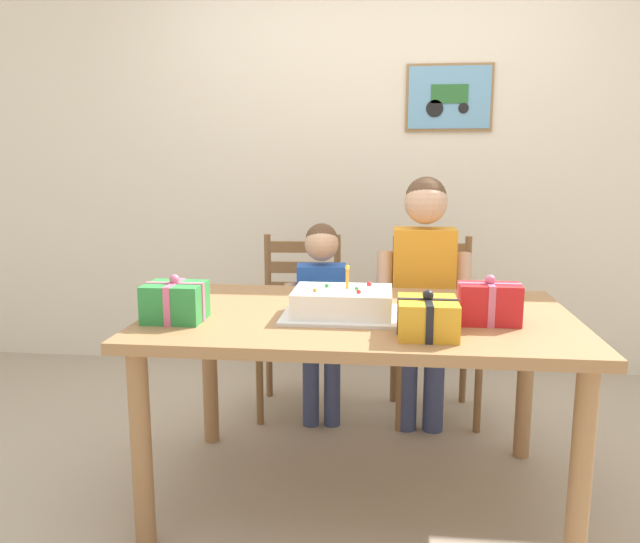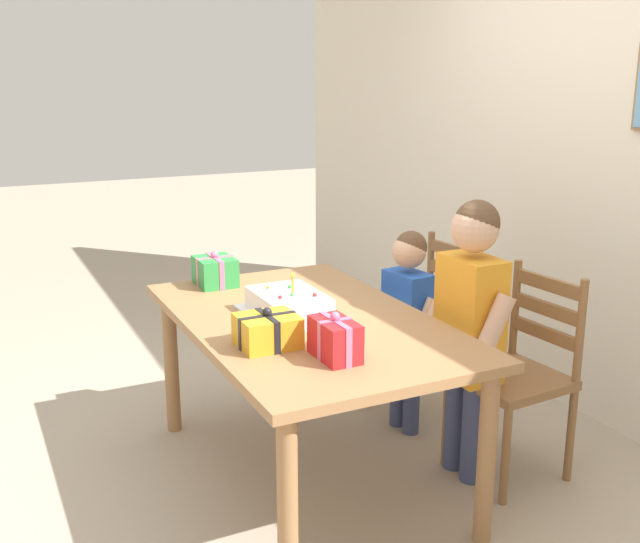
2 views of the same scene
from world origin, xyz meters
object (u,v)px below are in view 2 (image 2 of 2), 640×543
gift_box_corner_small (335,339)px  child_younger (407,312)px  dining_table (307,338)px  gift_box_red_large (215,271)px  gift_box_beside_cake (267,331)px  chair_left (429,327)px  child_older (470,313)px  birthday_cake (289,305)px  chair_right (518,373)px

gift_box_corner_small → child_younger: (-0.67, 0.74, -0.20)m
dining_table → gift_box_corner_small: (0.46, -0.10, 0.16)m
gift_box_red_large → gift_box_beside_cake: 0.90m
chair_left → child_older: bearing=-19.8°
birthday_cake → gift_box_beside_cake: birthday_cake is taller
chair_right → child_younger: 0.62m
gift_box_corner_small → chair_right: (-0.11, 0.96, -0.35)m
dining_table → gift_box_corner_small: bearing=-12.6°
gift_box_red_large → child_younger: 0.95m
birthday_cake → chair_right: size_ratio=0.48×
gift_box_red_large → child_older: bearing=41.5°
child_younger → chair_right: bearing=21.7°
gift_box_beside_cake → chair_right: chair_right is taller
birthday_cake → child_younger: 0.73m
dining_table → child_younger: child_younger is taller
gift_box_red_large → chair_left: bearing=73.7°
gift_box_beside_cake → chair_right: (0.11, 1.13, -0.34)m
dining_table → chair_left: chair_left is taller
gift_box_beside_cake → chair_right: size_ratio=0.24×
gift_box_beside_cake → child_younger: (-0.45, 0.91, -0.19)m
chair_right → child_younger: child_younger is taller
chair_right → gift_box_red_large: bearing=-133.8°
birthday_cake → chair_left: bearing=107.5°
child_older → chair_right: bearing=72.1°
dining_table → gift_box_red_large: 0.70m
dining_table → gift_box_corner_small: gift_box_corner_small is taller
chair_left → child_older: size_ratio=0.74×
dining_table → birthday_cake: bearing=-137.7°
birthday_cake → child_younger: child_younger is taller
gift_box_red_large → gift_box_beside_cake: bearing=-5.8°
chair_left → child_younger: 0.30m
dining_table → chair_left: size_ratio=1.73×
chair_left → child_younger: size_ratio=0.90×
chair_left → child_older: child_older is taller
birthday_cake → gift_box_beside_cake: (0.30, -0.22, 0.01)m
gift_box_beside_cake → chair_left: (-0.59, 1.13, -0.34)m
birthday_cake → child_older: (0.33, 0.69, -0.04)m
gift_box_red_large → chair_right: size_ratio=0.23×
gift_box_corner_small → chair_right: size_ratio=0.24×
birthday_cake → chair_right: 1.05m
gift_box_red_large → child_younger: size_ratio=0.21×
dining_table → child_younger: (-0.22, 0.64, -0.04)m
birthday_cake → chair_left: (-0.29, 0.92, -0.33)m
gift_box_red_large → chair_right: bearing=46.2°
birthday_cake → gift_box_corner_small: (0.52, -0.05, 0.02)m
birthday_cake → gift_box_corner_small: 0.52m
chair_left → chair_right: bearing=-0.0°
birthday_cake → gift_box_beside_cake: size_ratio=1.95×
chair_left → chair_right: size_ratio=1.00×
birthday_cake → child_younger: bearing=102.5°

